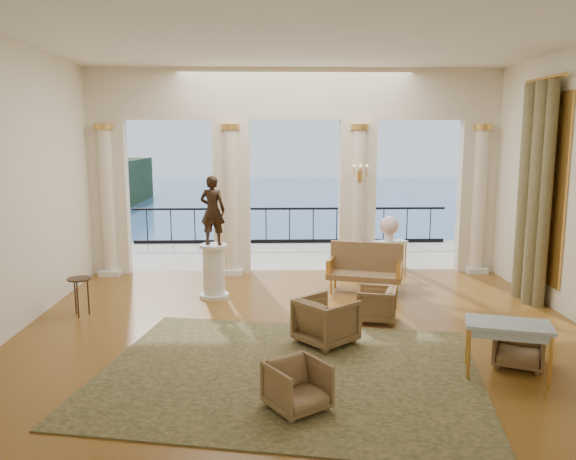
{
  "coord_description": "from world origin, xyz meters",
  "views": [
    {
      "loc": [
        -0.51,
        -8.61,
        3.02
      ],
      "look_at": [
        -0.24,
        0.6,
        1.5
      ],
      "focal_mm": 35.0,
      "sensor_mm": 36.0,
      "label": 1
    }
  ],
  "objects_px": {
    "statue": "(212,210)",
    "side_table": "(80,283)",
    "armchair_d": "(326,319)",
    "armchair_b": "(519,343)",
    "armchair_c": "(376,303)",
    "armchair_a": "(297,384)",
    "settee": "(365,268)",
    "console_table": "(389,246)",
    "pedestal": "(214,272)",
    "game_table": "(508,328)"
  },
  "relations": [
    {
      "from": "statue",
      "to": "side_table",
      "type": "xyz_separation_m",
      "value": [
        -2.18,
        -1.03,
        -1.12
      ]
    },
    {
      "from": "side_table",
      "to": "armchair_d",
      "type": "bearing_deg",
      "value": -19.76
    },
    {
      "from": "armchair_b",
      "to": "side_table",
      "type": "relative_size",
      "value": 0.99
    },
    {
      "from": "armchair_c",
      "to": "armchair_d",
      "type": "relative_size",
      "value": 0.82
    },
    {
      "from": "side_table",
      "to": "statue",
      "type": "bearing_deg",
      "value": 25.36
    },
    {
      "from": "armchair_a",
      "to": "armchair_c",
      "type": "xyz_separation_m",
      "value": [
        1.45,
        3.04,
        0.01
      ]
    },
    {
      "from": "armchair_b",
      "to": "armchair_d",
      "type": "height_order",
      "value": "armchair_d"
    },
    {
      "from": "settee",
      "to": "console_table",
      "type": "bearing_deg",
      "value": 77.44
    },
    {
      "from": "side_table",
      "to": "console_table",
      "type": "bearing_deg",
      "value": 25.33
    },
    {
      "from": "armchair_c",
      "to": "settee",
      "type": "bearing_deg",
      "value": -168.42
    },
    {
      "from": "armchair_c",
      "to": "settee",
      "type": "distance_m",
      "value": 1.89
    },
    {
      "from": "armchair_c",
      "to": "statue",
      "type": "xyz_separation_m",
      "value": [
        -2.83,
        1.49,
        1.37
      ]
    },
    {
      "from": "armchair_b",
      "to": "side_table",
      "type": "distance_m",
      "value": 6.98
    },
    {
      "from": "armchair_d",
      "to": "statue",
      "type": "xyz_separation_m",
      "value": [
        -1.9,
        2.5,
        1.3
      ]
    },
    {
      "from": "armchair_a",
      "to": "settee",
      "type": "relative_size",
      "value": 0.4
    },
    {
      "from": "armchair_a",
      "to": "settee",
      "type": "distance_m",
      "value": 5.17
    },
    {
      "from": "armchair_d",
      "to": "pedestal",
      "type": "height_order",
      "value": "pedestal"
    },
    {
      "from": "armchair_b",
      "to": "statue",
      "type": "relative_size",
      "value": 0.5
    },
    {
      "from": "pedestal",
      "to": "console_table",
      "type": "height_order",
      "value": "pedestal"
    },
    {
      "from": "game_table",
      "to": "armchair_c",
      "type": "bearing_deg",
      "value": 136.74
    },
    {
      "from": "game_table",
      "to": "side_table",
      "type": "relative_size",
      "value": 1.76
    },
    {
      "from": "statue",
      "to": "game_table",
      "type": "bearing_deg",
      "value": 150.17
    },
    {
      "from": "armchair_a",
      "to": "statue",
      "type": "relative_size",
      "value": 0.48
    },
    {
      "from": "armchair_c",
      "to": "pedestal",
      "type": "distance_m",
      "value": 3.21
    },
    {
      "from": "armchair_d",
      "to": "statue",
      "type": "bearing_deg",
      "value": -2.71
    },
    {
      "from": "armchair_a",
      "to": "console_table",
      "type": "height_order",
      "value": "console_table"
    },
    {
      "from": "armchair_b",
      "to": "pedestal",
      "type": "xyz_separation_m",
      "value": [
        -4.39,
        3.39,
        0.17
      ]
    },
    {
      "from": "settee",
      "to": "side_table",
      "type": "distance_m",
      "value": 5.32
    },
    {
      "from": "armchair_c",
      "to": "armchair_d",
      "type": "height_order",
      "value": "armchair_d"
    },
    {
      "from": "armchair_c",
      "to": "armchair_d",
      "type": "xyz_separation_m",
      "value": [
        -0.93,
        -1.01,
        0.07
      ]
    },
    {
      "from": "armchair_d",
      "to": "game_table",
      "type": "relative_size",
      "value": 0.66
    },
    {
      "from": "console_table",
      "to": "side_table",
      "type": "relative_size",
      "value": 1.3
    },
    {
      "from": "game_table",
      "to": "console_table",
      "type": "distance_m",
      "value": 5.47
    },
    {
      "from": "console_table",
      "to": "statue",
      "type": "bearing_deg",
      "value": -170.07
    },
    {
      "from": "armchair_a",
      "to": "game_table",
      "type": "height_order",
      "value": "game_table"
    },
    {
      "from": "armchair_d",
      "to": "pedestal",
      "type": "distance_m",
      "value": 3.14
    },
    {
      "from": "game_table",
      "to": "armchair_d",
      "type": "bearing_deg",
      "value": 168.24
    },
    {
      "from": "game_table",
      "to": "statue",
      "type": "height_order",
      "value": "statue"
    },
    {
      "from": "armchair_c",
      "to": "console_table",
      "type": "height_order",
      "value": "console_table"
    },
    {
      "from": "armchair_a",
      "to": "settee",
      "type": "xyz_separation_m",
      "value": [
        1.57,
        4.92,
        0.16
      ]
    },
    {
      "from": "console_table",
      "to": "armchair_b",
      "type": "bearing_deg",
      "value": -97.73
    },
    {
      "from": "statue",
      "to": "side_table",
      "type": "height_order",
      "value": "statue"
    },
    {
      "from": "armchair_d",
      "to": "side_table",
      "type": "xyz_separation_m",
      "value": [
        -4.08,
        1.47,
        0.18
      ]
    },
    {
      "from": "pedestal",
      "to": "statue",
      "type": "distance_m",
      "value": 1.18
    },
    {
      "from": "armchair_a",
      "to": "statue",
      "type": "xyz_separation_m",
      "value": [
        -1.38,
        4.53,
        1.37
      ]
    },
    {
      "from": "armchair_d",
      "to": "game_table",
      "type": "distance_m",
      "value": 2.51
    },
    {
      "from": "armchair_a",
      "to": "statue",
      "type": "height_order",
      "value": "statue"
    },
    {
      "from": "pedestal",
      "to": "statue",
      "type": "bearing_deg",
      "value": -135.0
    },
    {
      "from": "console_table",
      "to": "side_table",
      "type": "height_order",
      "value": "console_table"
    },
    {
      "from": "armchair_c",
      "to": "armchair_d",
      "type": "bearing_deg",
      "value": -27.63
    }
  ]
}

